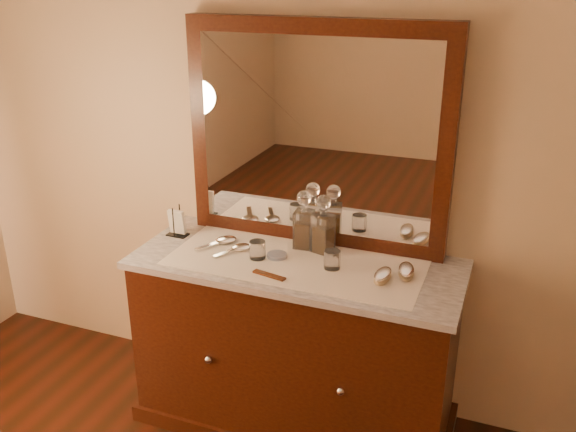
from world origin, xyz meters
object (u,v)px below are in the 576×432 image
at_px(dresser_cabinet, 296,347).
at_px(comb, 269,275).
at_px(decanter_left, 304,226).
at_px(pin_dish, 277,255).
at_px(hand_mirror_outer, 222,241).
at_px(brush_far, 406,271).
at_px(decanter_right, 323,230).
at_px(napkin_rack, 177,224).
at_px(hand_mirror_inner, 238,248).
at_px(mirror_frame, 316,136).
at_px(brush_near, 383,276).

xyz_separation_m(dresser_cabinet, comb, (-0.05, -0.18, 0.45)).
bearing_deg(decanter_left, comb, -96.22).
xyz_separation_m(pin_dish, hand_mirror_outer, (-0.29, 0.05, 0.00)).
bearing_deg(brush_far, dresser_cabinet, -176.25).
distance_m(dresser_cabinet, comb, 0.48).
height_order(pin_dish, decanter_right, decanter_right).
relative_size(napkin_rack, hand_mirror_inner, 0.75).
height_order(decanter_left, brush_far, decanter_left).
bearing_deg(pin_dish, decanter_left, 63.26).
height_order(decanter_right, hand_mirror_inner, decanter_right).
height_order(napkin_rack, hand_mirror_outer, napkin_rack).
bearing_deg(hand_mirror_outer, comb, -34.65).
height_order(mirror_frame, napkin_rack, mirror_frame).
distance_m(comb, hand_mirror_inner, 0.29).
height_order(dresser_cabinet, brush_far, brush_far).
relative_size(napkin_rack, hand_mirror_outer, 0.68).
relative_size(brush_near, brush_far, 0.94).
distance_m(pin_dish, decanter_right, 0.23).
distance_m(hand_mirror_outer, hand_mirror_inner, 0.11).
height_order(mirror_frame, pin_dish, mirror_frame).
bearing_deg(decanter_right, dresser_cabinet, -120.11).
bearing_deg(mirror_frame, comb, -97.21).
bearing_deg(mirror_frame, brush_far, -24.36).
relative_size(dresser_cabinet, decanter_left, 5.16).
bearing_deg(mirror_frame, hand_mirror_outer, -153.15).
distance_m(decanter_left, hand_mirror_outer, 0.39).
height_order(mirror_frame, brush_near, mirror_frame).
xyz_separation_m(mirror_frame, hand_mirror_inner, (-0.28, -0.24, -0.49)).
xyz_separation_m(pin_dish, napkin_rack, (-0.54, 0.06, 0.05)).
height_order(napkin_rack, decanter_left, decanter_left).
xyz_separation_m(brush_far, hand_mirror_outer, (-0.86, 0.02, -0.01)).
relative_size(comb, napkin_rack, 1.02).
height_order(dresser_cabinet, hand_mirror_inner, hand_mirror_inner).
relative_size(brush_near, hand_mirror_inner, 0.73).
height_order(mirror_frame, comb, mirror_frame).
xyz_separation_m(decanter_left, decanter_right, (0.10, -0.01, -0.00)).
bearing_deg(brush_near, comb, -163.26).
bearing_deg(hand_mirror_outer, decanter_left, 14.60).
distance_m(mirror_frame, decanter_left, 0.40).
bearing_deg(decanter_left, brush_near, -24.85).
distance_m(decanter_right, hand_mirror_outer, 0.48).
bearing_deg(hand_mirror_inner, hand_mirror_outer, 155.82).
xyz_separation_m(napkin_rack, hand_mirror_inner, (0.34, -0.05, -0.05)).
height_order(dresser_cabinet, mirror_frame, mirror_frame).
relative_size(decanter_left, hand_mirror_inner, 1.37).
height_order(pin_dish, napkin_rack, napkin_rack).
distance_m(mirror_frame, hand_mirror_outer, 0.65).
xyz_separation_m(napkin_rack, decanter_right, (0.70, 0.07, 0.05)).
height_order(comb, napkin_rack, napkin_rack).
bearing_deg(napkin_rack, hand_mirror_inner, -9.00).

